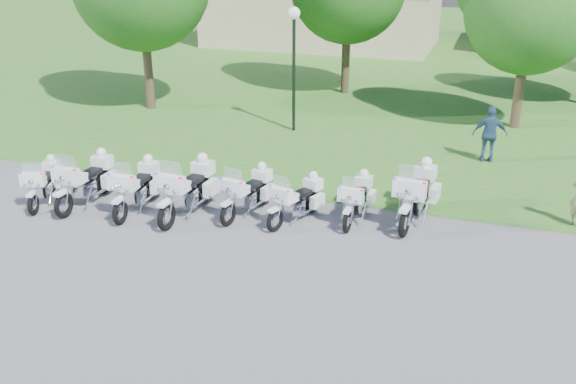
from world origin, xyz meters
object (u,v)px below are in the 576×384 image
(motorcycle_3, at_px, (188,188))
(motorcycle_6, at_px, (357,198))
(lamp_post, at_px, (294,39))
(motorcycle_4, at_px, (248,191))
(bystander_c, at_px, (490,134))
(motorcycle_1, at_px, (86,179))
(motorcycle_5, at_px, (297,199))
(motorcycle_7, at_px, (417,193))
(motorcycle_0, at_px, (44,182))
(motorcycle_2, at_px, (137,186))

(motorcycle_3, xyz_separation_m, motorcycle_6, (4.30, 1.08, -0.15))
(motorcycle_3, distance_m, motorcycle_6, 4.43)
(motorcycle_6, height_order, lamp_post, lamp_post)
(motorcycle_4, distance_m, bystander_c, 8.55)
(motorcycle_1, distance_m, motorcycle_3, 2.97)
(motorcycle_4, relative_size, motorcycle_5, 1.09)
(motorcycle_7, relative_size, lamp_post, 0.59)
(motorcycle_0, bearing_deg, motorcycle_6, 173.75)
(motorcycle_7, bearing_deg, motorcycle_1, 17.87)
(lamp_post, bearing_deg, motorcycle_1, -111.70)
(lamp_post, xyz_separation_m, bystander_c, (7.03, -1.29, -2.45))
(motorcycle_0, relative_size, motorcycle_7, 0.77)
(motorcycle_2, xyz_separation_m, motorcycle_7, (7.20, 1.68, 0.07))
(lamp_post, bearing_deg, motorcycle_2, -102.14)
(motorcycle_3, relative_size, motorcycle_7, 0.99)
(motorcycle_1, bearing_deg, motorcycle_6, -167.83)
(motorcycle_4, bearing_deg, bystander_c, -121.25)
(bystander_c, bearing_deg, motorcycle_4, 41.48)
(motorcycle_4, bearing_deg, motorcycle_3, 31.96)
(motorcycle_0, bearing_deg, motorcycle_1, 177.14)
(motorcycle_7, height_order, bystander_c, bystander_c)
(motorcycle_6, xyz_separation_m, bystander_c, (3.06, 5.65, 0.33))
(motorcycle_4, height_order, motorcycle_5, motorcycle_4)
(motorcycle_5, xyz_separation_m, lamp_post, (-2.52, 7.52, 2.77))
(motorcycle_5, relative_size, lamp_post, 0.45)
(bystander_c, bearing_deg, motorcycle_0, 27.29)
(motorcycle_2, height_order, motorcycle_7, motorcycle_7)
(motorcycle_1, relative_size, bystander_c, 1.35)
(bystander_c, bearing_deg, motorcycle_2, 33.10)
(motorcycle_4, distance_m, motorcycle_5, 1.38)
(motorcycle_4, relative_size, bystander_c, 1.20)
(lamp_post, bearing_deg, motorcycle_6, -60.26)
(motorcycle_5, bearing_deg, lamp_post, -49.88)
(motorcycle_1, xyz_separation_m, motorcycle_5, (5.81, 0.75, -0.10))
(motorcycle_0, distance_m, motorcycle_2, 2.72)
(motorcycle_0, xyz_separation_m, motorcycle_1, (1.17, 0.30, 0.11))
(motorcycle_3, bearing_deg, motorcycle_6, -161.79)
(motorcycle_3, distance_m, bystander_c, 9.98)
(motorcycle_2, relative_size, motorcycle_4, 1.09)
(motorcycle_3, bearing_deg, lamp_post, -88.27)
(motorcycle_0, relative_size, motorcycle_4, 0.93)
(lamp_post, bearing_deg, motorcycle_5, -71.43)
(motorcycle_0, bearing_deg, motorcycle_3, 170.31)
(motorcycle_3, bearing_deg, bystander_c, -133.45)
(motorcycle_0, xyz_separation_m, bystander_c, (11.49, 7.27, 0.33))
(motorcycle_2, bearing_deg, motorcycle_1, -0.91)
(motorcycle_6, distance_m, bystander_c, 6.44)
(lamp_post, relative_size, bystander_c, 2.44)
(motorcycle_7, height_order, lamp_post, lamp_post)
(motorcycle_3, relative_size, bystander_c, 1.42)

